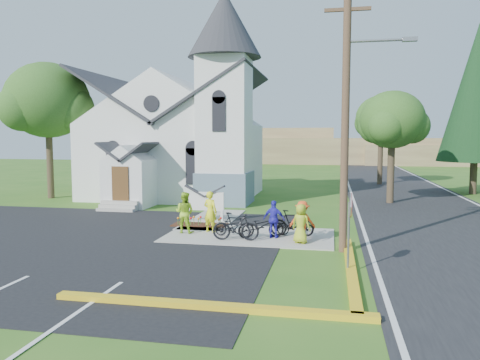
% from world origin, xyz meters
% --- Properties ---
extents(ground, '(120.00, 120.00, 0.00)m').
position_xyz_m(ground, '(0.00, 0.00, 0.00)').
color(ground, '#31611B').
rests_on(ground, ground).
extents(parking_lot, '(20.00, 16.00, 0.02)m').
position_xyz_m(parking_lot, '(-7.00, -2.00, 0.01)').
color(parking_lot, black).
rests_on(parking_lot, ground).
extents(road, '(8.00, 90.00, 0.02)m').
position_xyz_m(road, '(10.00, 15.00, 0.01)').
color(road, black).
rests_on(road, ground).
extents(sidewalk, '(7.00, 4.00, 0.05)m').
position_xyz_m(sidewalk, '(1.50, 0.50, 0.03)').
color(sidewalk, '#A39F94').
rests_on(sidewalk, ground).
extents(church, '(12.35, 12.00, 13.00)m').
position_xyz_m(church, '(-5.48, 12.48, 5.25)').
color(church, white).
rests_on(church, ground).
extents(church_sign, '(2.20, 0.40, 1.70)m').
position_xyz_m(church_sign, '(-1.20, 3.20, 1.03)').
color(church_sign, '#A39F94').
rests_on(church_sign, ground).
extents(flower_bed, '(2.60, 1.10, 0.07)m').
position_xyz_m(flower_bed, '(-1.20, 2.30, 0.04)').
color(flower_bed, '#3B1E10').
rests_on(flower_bed, ground).
extents(utility_pole, '(3.45, 0.28, 10.00)m').
position_xyz_m(utility_pole, '(5.36, -1.50, 5.40)').
color(utility_pole, '#4D3426').
rests_on(utility_pole, ground).
extents(stop_sign, '(0.11, 0.76, 2.48)m').
position_xyz_m(stop_sign, '(5.43, -4.20, 1.78)').
color(stop_sign, gray).
rests_on(stop_sign, ground).
extents(tree_lot_corner, '(5.60, 5.60, 9.15)m').
position_xyz_m(tree_lot_corner, '(-14.00, 10.00, 6.60)').
color(tree_lot_corner, '#3B2E20').
rests_on(tree_lot_corner, ground).
extents(tree_road_near, '(4.00, 4.00, 7.05)m').
position_xyz_m(tree_road_near, '(8.50, 12.00, 5.21)').
color(tree_road_near, '#3B2E20').
rests_on(tree_road_near, ground).
extents(tree_road_mid, '(4.40, 4.40, 7.80)m').
position_xyz_m(tree_road_mid, '(9.00, 24.00, 5.78)').
color(tree_road_mid, '#3B2E20').
rests_on(tree_road_mid, ground).
extents(conifer, '(5.20, 5.20, 12.40)m').
position_xyz_m(conifer, '(15.00, 18.00, 7.39)').
color(conifer, '#3B2E20').
rests_on(conifer, ground).
extents(distant_hills, '(61.00, 10.00, 5.60)m').
position_xyz_m(distant_hills, '(3.36, 56.33, 2.17)').
color(distant_hills, brown).
rests_on(distant_hills, ground).
extents(cyclist_0, '(0.76, 0.62, 1.79)m').
position_xyz_m(cyclist_0, '(-0.29, 0.77, 0.94)').
color(cyclist_0, yellow).
rests_on(cyclist_0, sidewalk).
extents(bike_0, '(1.78, 1.03, 0.88)m').
position_xyz_m(bike_0, '(0.86, -0.03, 0.49)').
color(bike_0, black).
rests_on(bike_0, sidewalk).
extents(cyclist_1, '(0.94, 0.78, 1.77)m').
position_xyz_m(cyclist_1, '(-1.34, 0.41, 0.94)').
color(cyclist_1, '#9BCD26').
rests_on(cyclist_1, sidewalk).
extents(bike_1, '(1.91, 0.65, 1.13)m').
position_xyz_m(bike_1, '(1.13, -0.64, 0.61)').
color(bike_1, black).
rests_on(bike_1, sidewalk).
extents(cyclist_2, '(0.95, 0.52, 1.54)m').
position_xyz_m(cyclist_2, '(2.58, 0.12, 0.82)').
color(cyclist_2, '#2B25BC').
rests_on(cyclist_2, sidewalk).
extents(bike_2, '(1.99, 1.23, 0.98)m').
position_xyz_m(bike_2, '(2.06, 0.10, 0.54)').
color(bike_2, black).
rests_on(bike_2, sidewalk).
extents(cyclist_3, '(1.07, 0.68, 1.58)m').
position_xyz_m(cyclist_3, '(3.74, -0.08, 0.84)').
color(cyclist_3, '#F34E1B').
rests_on(cyclist_3, sidewalk).
extents(bike_3, '(1.87, 0.66, 1.10)m').
position_xyz_m(bike_3, '(3.28, 0.59, 0.60)').
color(bike_3, black).
rests_on(bike_3, sidewalk).
extents(cyclist_4, '(0.89, 0.75, 1.54)m').
position_xyz_m(cyclist_4, '(3.72, -0.64, 0.82)').
color(cyclist_4, '#A2B722').
rests_on(cyclist_4, sidewalk).
extents(bike_4, '(1.55, 0.55, 0.81)m').
position_xyz_m(bike_4, '(3.39, 0.72, 0.46)').
color(bike_4, black).
rests_on(bike_4, sidewalk).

